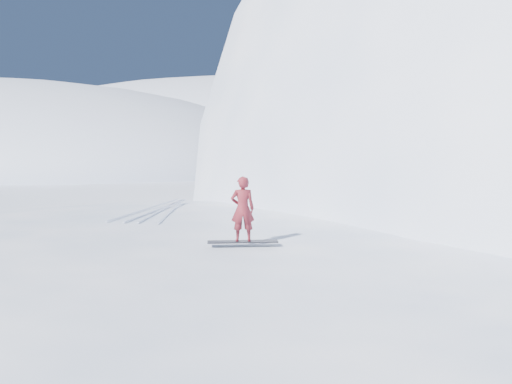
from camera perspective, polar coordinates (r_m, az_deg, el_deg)
ground at (r=15.95m, az=-12.02°, el=-12.39°), size 400.00×400.00×0.00m
near_ridge at (r=18.09m, az=-4.35°, el=-10.10°), size 36.00×28.00×4.80m
peak_shoulder at (r=33.48m, az=22.05°, el=-3.18°), size 28.00×24.00×18.00m
far_ridge_c at (r=132.08m, az=-2.82°, el=3.55°), size 140.00×90.00×36.00m
wind_bumps at (r=17.98m, az=-10.11°, el=-10.27°), size 16.00×14.40×1.00m
snowboard at (r=13.52m, az=-1.34°, el=-4.98°), size 1.65×0.93×0.03m
snowboarder at (r=13.40m, az=-1.35°, el=-1.70°), size 0.66×0.56×1.54m
board_tracks at (r=19.72m, az=-9.55°, el=-1.67°), size 2.32×5.97×0.04m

